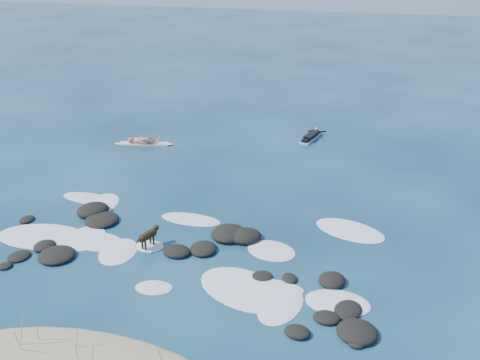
% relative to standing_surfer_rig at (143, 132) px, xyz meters
% --- Properties ---
extents(ground, '(160.00, 160.00, 0.00)m').
position_rel_standing_surfer_rig_xyz_m(ground, '(6.31, -9.30, -0.77)').
color(ground, '#0A2642').
rests_on(ground, ground).
extents(reef_rocks, '(15.01, 6.58, 0.56)m').
position_rel_standing_surfer_rig_xyz_m(reef_rocks, '(6.48, -10.31, -0.66)').
color(reef_rocks, black).
rests_on(reef_rocks, ground).
extents(breaking_foam, '(15.27, 8.05, 0.12)m').
position_rel_standing_surfer_rig_xyz_m(breaking_foam, '(6.43, -10.28, -0.76)').
color(breaking_foam, white).
rests_on(breaking_foam, ground).
extents(standing_surfer_rig, '(3.38, 1.24, 1.94)m').
position_rel_standing_surfer_rig_xyz_m(standing_surfer_rig, '(0.00, 0.00, 0.00)').
color(standing_surfer_rig, beige).
rests_on(standing_surfer_rig, ground).
extents(paddling_surfer_rig, '(1.33, 2.68, 0.46)m').
position_rel_standing_surfer_rig_xyz_m(paddling_surfer_rig, '(9.15, 3.72, -0.61)').
color(paddling_surfer_rig, silver).
rests_on(paddling_surfer_rig, ground).
extents(dog, '(0.57, 1.23, 0.80)m').
position_rel_standing_surfer_rig_xyz_m(dog, '(5.18, -10.42, -0.23)').
color(dog, black).
rests_on(dog, ground).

